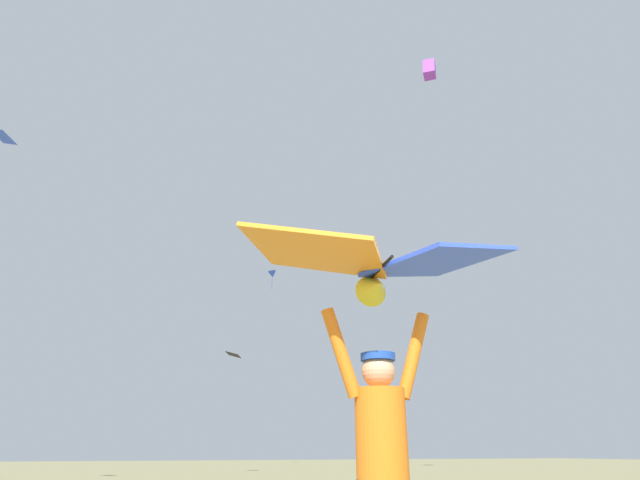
{
  "coord_description": "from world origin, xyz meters",
  "views": [
    {
      "loc": [
        -1.65,
        -3.0,
        0.99
      ],
      "look_at": [
        0.02,
        1.31,
        2.91
      ],
      "focal_mm": 28.56,
      "sensor_mm": 36.0,
      "label": 1
    }
  ],
  "objects_px": {
    "held_stunt_kite": "(378,263)",
    "distant_kite_blue_high_left": "(272,274)",
    "distant_kite_blue_high_right": "(4,136)",
    "distant_kite_purple_mid_left": "(429,70)",
    "distant_kite_black_far_center": "(234,354)",
    "kite_flyer_person": "(382,459)"
  },
  "relations": [
    {
      "from": "held_stunt_kite",
      "to": "distant_kite_black_far_center",
      "type": "xyz_separation_m",
      "value": [
        3.49,
        22.02,
        3.15
      ]
    },
    {
      "from": "distant_kite_blue_high_right",
      "to": "kite_flyer_person",
      "type": "bearing_deg",
      "value": -65.3
    },
    {
      "from": "distant_kite_black_far_center",
      "to": "held_stunt_kite",
      "type": "bearing_deg",
      "value": -99.0
    },
    {
      "from": "distant_kite_blue_high_right",
      "to": "distant_kite_black_far_center",
      "type": "xyz_separation_m",
      "value": [
        9.72,
        8.35,
        -5.08
      ]
    },
    {
      "from": "kite_flyer_person",
      "to": "distant_kite_blue_high_right",
      "type": "bearing_deg",
      "value": 114.7
    },
    {
      "from": "kite_flyer_person",
      "to": "distant_kite_blue_high_left",
      "type": "height_order",
      "value": "distant_kite_blue_high_left"
    },
    {
      "from": "distant_kite_black_far_center",
      "to": "distant_kite_purple_mid_left",
      "type": "bearing_deg",
      "value": -38.08
    },
    {
      "from": "kite_flyer_person",
      "to": "distant_kite_black_far_center",
      "type": "bearing_deg",
      "value": 81.0
    },
    {
      "from": "distant_kite_blue_high_right",
      "to": "distant_kite_blue_high_left",
      "type": "xyz_separation_m",
      "value": [
        14.91,
        20.58,
        3.57
      ]
    },
    {
      "from": "kite_flyer_person",
      "to": "distant_kite_blue_high_left",
      "type": "distance_m",
      "value": 37.6
    },
    {
      "from": "held_stunt_kite",
      "to": "distant_kite_blue_high_left",
      "type": "distance_m",
      "value": 37.25
    },
    {
      "from": "kite_flyer_person",
      "to": "held_stunt_kite",
      "type": "height_order",
      "value": "held_stunt_kite"
    },
    {
      "from": "kite_flyer_person",
      "to": "distant_kite_blue_high_left",
      "type": "xyz_separation_m",
      "value": [
        8.66,
        34.16,
        13.11
      ]
    },
    {
      "from": "distant_kite_blue_high_left",
      "to": "distant_kite_purple_mid_left",
      "type": "xyz_separation_m",
      "value": [
        3.25,
        -18.85,
        6.28
      ]
    },
    {
      "from": "kite_flyer_person",
      "to": "distant_kite_blue_high_right",
      "type": "height_order",
      "value": "distant_kite_blue_high_right"
    },
    {
      "from": "distant_kite_blue_high_right",
      "to": "distant_kite_purple_mid_left",
      "type": "distance_m",
      "value": 20.73
    },
    {
      "from": "distant_kite_blue_high_left",
      "to": "distant_kite_purple_mid_left",
      "type": "relative_size",
      "value": 1.39
    },
    {
      "from": "held_stunt_kite",
      "to": "distant_kite_purple_mid_left",
      "type": "distance_m",
      "value": 26.57
    },
    {
      "from": "kite_flyer_person",
      "to": "distant_kite_purple_mid_left",
      "type": "relative_size",
      "value": 1.72
    },
    {
      "from": "distant_kite_blue_high_right",
      "to": "distant_kite_black_far_center",
      "type": "height_order",
      "value": "distant_kite_blue_high_right"
    },
    {
      "from": "held_stunt_kite",
      "to": "distant_kite_blue_high_left",
      "type": "bearing_deg",
      "value": 75.78
    },
    {
      "from": "distant_kite_black_far_center",
      "to": "distant_kite_purple_mid_left",
      "type": "distance_m",
      "value": 18.38
    }
  ]
}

